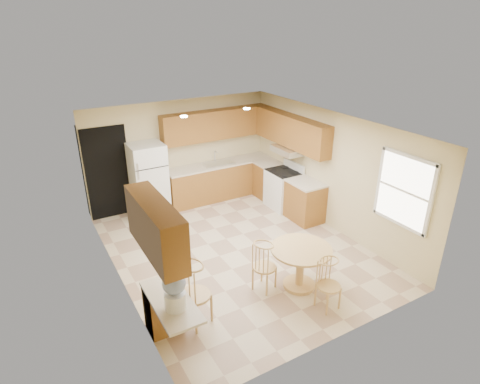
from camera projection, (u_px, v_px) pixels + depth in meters
floor at (238, 250)px, 7.91m from camera, size 5.50×5.50×0.00m
ceiling at (238, 126)px, 6.90m from camera, size 4.50×5.50×0.02m
wall_back at (181, 152)px, 9.59m from camera, size 4.50×0.02×2.50m
wall_front at (342, 266)px, 5.23m from camera, size 4.50×0.02×2.50m
wall_left at (115, 221)px, 6.38m from camera, size 0.02×5.50×2.50m
wall_right at (331, 171)px, 8.44m from camera, size 0.02×5.50×2.50m
doorway at (108, 173)px, 8.86m from camera, size 0.90×0.02×2.10m
base_cab_back at (220, 181)px, 10.08m from camera, size 2.75×0.60×0.87m
counter_back at (220, 164)px, 9.90m from camera, size 2.75×0.63×0.04m
base_cab_right_a at (269, 180)px, 10.10m from camera, size 0.60×0.59×0.87m
counter_right_a at (269, 163)px, 9.92m from camera, size 0.63×0.59×0.04m
base_cab_right_b at (305, 202)px, 8.95m from camera, size 0.60×0.80×0.87m
counter_right_b at (306, 183)px, 8.76m from camera, size 0.63×0.80×0.04m
upper_cab_back at (216, 124)px, 9.61m from camera, size 2.75×0.33×0.70m
upper_cab_right at (291, 131)px, 9.08m from camera, size 0.33×2.42×0.70m
upper_cab_left at (156, 228)px, 4.95m from camera, size 0.33×1.40×0.70m
sink at (219, 163)px, 9.88m from camera, size 0.78×0.44×0.01m
range_hood at (288, 150)px, 9.19m from camera, size 0.50×0.76×0.14m
desk_pedestal at (164, 308)px, 5.81m from camera, size 0.48×0.42×0.72m
desk_top at (171, 301)px, 5.35m from camera, size 0.50×1.20×0.04m
window at (404, 191)px, 6.86m from camera, size 0.06×1.12×1.30m
can_light_a at (184, 116)px, 7.63m from camera, size 0.14×0.14×0.02m
can_light_b at (247, 109)px, 8.27m from camera, size 0.14×0.14×0.02m
refrigerator at (149, 180)px, 9.04m from camera, size 0.74×0.72×1.69m
stove at (284, 189)px, 9.54m from camera, size 0.65×0.76×1.09m
dining_table at (300, 262)px, 6.67m from camera, size 1.02×1.02×0.75m
chair_table_a at (268, 264)px, 6.53m from camera, size 0.39×0.50×0.88m
chair_table_b at (333, 283)px, 6.10m from camera, size 0.37×0.37×0.84m
chair_desk at (197, 291)px, 5.72m from camera, size 0.47×0.60×1.05m
water_crock at (174, 290)px, 5.09m from camera, size 0.30×0.30×0.63m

